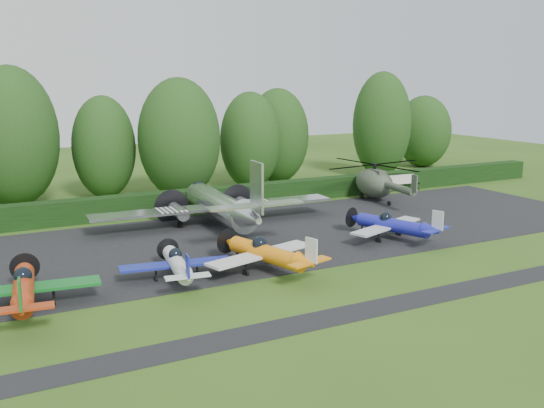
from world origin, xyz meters
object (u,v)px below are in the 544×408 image
transport_plane (221,206)px  light_plane_orange (266,253)px  light_plane_red (23,288)px  light_plane_white (177,264)px  light_plane_blue (393,225)px  sign_board (401,180)px  helicopter (375,181)px

transport_plane → light_plane_orange: 12.03m
transport_plane → light_plane_orange: transport_plane is taller
light_plane_red → light_plane_white: bearing=-0.4°
light_plane_white → light_plane_blue: bearing=-3.4°
transport_plane → light_plane_red: 19.87m
transport_plane → sign_board: bearing=11.7°
transport_plane → light_plane_white: bearing=-126.7°
transport_plane → sign_board: 23.90m
transport_plane → light_plane_white: transport_plane is taller
light_plane_blue → helicopter: size_ratio=0.59×
light_plane_blue → sign_board: bearing=68.5°
transport_plane → light_plane_red: size_ratio=2.50×
light_plane_orange → sign_board: light_plane_orange is taller
light_plane_red → helicopter: helicopter is taller
light_plane_blue → helicopter: (8.01, 12.93, 0.78)m
sign_board → light_plane_white: bearing=-155.1°
light_plane_white → light_plane_blue: (17.24, 1.49, 0.11)m
sign_board → transport_plane: bearing=-169.6°
transport_plane → light_plane_orange: size_ratio=2.50×
helicopter → sign_board: helicopter is taller
light_plane_red → light_plane_orange: (14.08, -0.05, 0.00)m
light_plane_white → helicopter: helicopter is taller
light_plane_orange → light_plane_blue: 12.03m
light_plane_orange → light_plane_blue: bearing=27.4°
transport_plane → light_plane_blue: size_ratio=2.62×
light_plane_white → light_plane_orange: bearing=-18.5°
light_plane_red → sign_board: light_plane_red is taller
light_plane_red → sign_board: (39.11, 17.75, -0.01)m
light_plane_blue → light_plane_red: bearing=-155.4°
light_plane_white → sign_board: (30.50, 16.83, 0.16)m
helicopter → light_plane_orange: bearing=-150.4°
light_plane_orange → helicopter: size_ratio=0.61×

